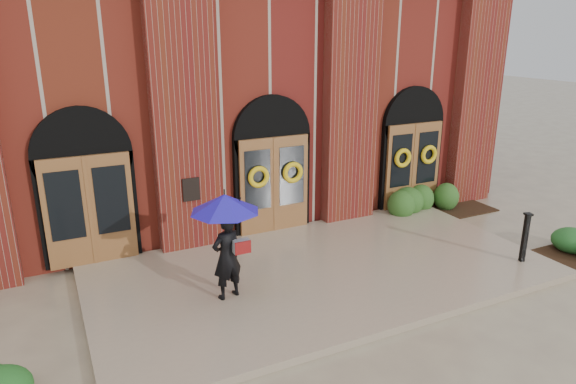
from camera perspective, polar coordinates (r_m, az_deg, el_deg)
ground at (r=11.53m, az=4.20°, el=-9.41°), size 90.00×90.00×0.00m
landing at (r=11.62m, az=3.84°, el=-8.78°), size 10.00×5.30×0.15m
church_building at (r=18.46m, az=-9.65°, el=12.02°), size 16.20×12.53×7.00m
man_with_umbrella at (r=9.86m, az=-6.92°, el=-3.82°), size 1.62×1.62×2.14m
metal_post at (r=12.83m, az=24.85°, el=-4.49°), size 0.19×0.19×1.17m
hedge_wall_right at (r=15.91m, az=16.66°, el=-0.84°), size 3.06×1.22×0.78m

